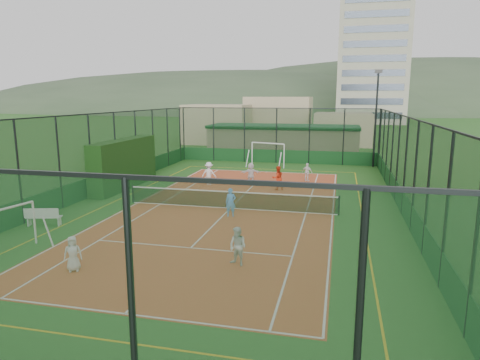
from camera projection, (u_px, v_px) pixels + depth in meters
The scene contains 20 objects.
ground at pixel (230, 209), 23.38m from camera, with size 300.00×300.00×0.00m, color #2D5D20.
court_slab at pixel (230, 208), 23.38m from camera, with size 11.17×23.97×0.01m, color #A34B24.
tennis_net at pixel (230, 199), 23.28m from camera, with size 11.67×0.12×1.06m, color black, non-canonical shape.
perimeter_fence at pixel (230, 163), 22.90m from camera, with size 18.12×34.12×5.00m, color #113318, non-canonical shape.
floodlight_ne at pixel (376, 119), 36.53m from camera, with size 0.60×0.26×8.25m, color black, non-canonical shape.
clubhouse at pixel (283, 140), 44.10m from camera, with size 15.20×7.20×3.15m, color tan, non-canonical shape.
apartment_tower at pixel (372, 56), 96.19m from camera, with size 15.00×12.00×30.00m, color beige.
distant_hills at pixel (326, 112), 166.73m from camera, with size 200.00×60.00×24.00m, color #384C33, non-canonical shape.
hedge_left at pixel (124, 164), 28.59m from camera, with size 1.11×7.37×3.23m, color black.
white_bench at pixel (44, 216), 20.20m from camera, with size 1.62×0.44×0.91m, color white, non-canonical shape.
futsal_goal_near at pixel (5, 232), 16.45m from camera, with size 0.81×2.78×1.80m, color white, non-canonical shape.
futsal_goal_far at pixel (268, 155), 37.09m from camera, with size 3.20×0.93×2.07m, color white, non-canonical shape.
child_near_left at pixel (73, 254), 14.90m from camera, with size 0.61×0.40×1.26m, color silver.
child_near_mid at pixel (231, 202), 21.73m from camera, with size 0.53×0.35×1.45m, color #5499EF.
child_near_right at pixel (238, 246), 15.38m from camera, with size 0.69×0.54×1.42m, color silver.
child_far_left at pixel (209, 173), 29.53m from camera, with size 1.02×0.59×1.58m, color white.
child_far_right at pixel (307, 172), 30.75m from camera, with size 0.78×0.32×1.33m, color white.
child_far_back at pixel (251, 173), 29.88m from camera, with size 1.38×0.44×1.49m, color white.
coach at pixel (278, 178), 27.92m from camera, with size 0.76×0.60×1.57m, color red.
tennis_balls at pixel (255, 202), 24.64m from camera, with size 2.86×1.28×0.07m.
Camera 1 is at (5.68, -21.93, 6.02)m, focal length 32.00 mm.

